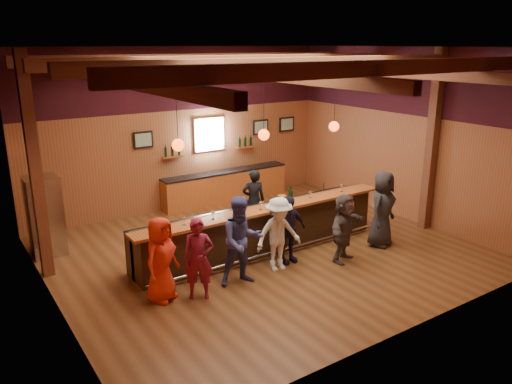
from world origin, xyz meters
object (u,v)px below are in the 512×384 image
back_bar_cabinet (226,186)px  customer_navy (288,230)px  customer_dark (382,209)px  bottle_a (290,195)px  customer_orange (161,259)px  customer_brown (344,228)px  ice_bucket (282,200)px  stainless_fridge (45,216)px  customer_denim (242,241)px  customer_white (279,234)px  customer_redvest (199,259)px  bartender (254,200)px  bar_counter (260,228)px

back_bar_cabinet → customer_navy: 4.60m
customer_dark → bottle_a: bearing=127.4°
customer_orange → customer_brown: customer_orange is taller
customer_navy → ice_bucket: bearing=69.9°
back_bar_cabinet → bottle_a: 3.85m
stainless_fridge → customer_navy: (4.22, -3.34, -0.15)m
customer_orange → customer_denim: 1.60m
customer_denim → customer_dark: same height
customer_white → ice_bucket: (0.62, 0.73, 0.43)m
customer_orange → stainless_fridge: bearing=81.3°
customer_redvest → bartender: size_ratio=0.98×
customer_redvest → customer_navy: customer_redvest is taller
bottle_a → customer_orange: bearing=-167.9°
bartender → ice_bucket: bartender is taller
customer_orange → customer_redvest: bearing=-56.6°
back_bar_cabinet → ice_bucket: (-0.84, -3.91, 0.74)m
stainless_fridge → bottle_a: (4.82, -2.63, 0.34)m
customer_dark → customer_white: bearing=154.8°
stainless_fridge → bartender: (4.68, -1.33, -0.11)m
customer_orange → customer_white: size_ratio=1.02×
customer_white → customer_navy: bearing=32.6°
back_bar_cabinet → customer_white: 4.88m
stainless_fridge → back_bar_cabinet: bearing=11.9°
ice_bucket → stainless_fridge: bearing=148.0°
back_bar_cabinet → ice_bucket: ice_bucket is taller
bar_counter → stainless_fridge: 4.81m
customer_navy → bottle_a: 1.05m
customer_dark → customer_denim: bearing=157.9°
bartender → stainless_fridge: bearing=6.6°
customer_navy → customer_brown: 1.22m
stainless_fridge → customer_brown: size_ratio=1.18×
customer_orange → customer_navy: 2.92m
customer_dark → ice_bucket: 2.40m
customer_navy → stainless_fridge: bearing=145.2°
bartender → ice_bucket: bearing=104.2°
customer_white → customer_navy: 0.43m
customer_white → bartender: 2.35m
customer_redvest → bottle_a: size_ratio=4.68×
customer_navy → customer_denim: bearing=-163.9°
bar_counter → ice_bucket: size_ratio=28.73×
customer_navy → bottle_a: (0.60, 0.71, 0.49)m
bottle_a → customer_white: bearing=-137.4°
stainless_fridge → customer_redvest: bearing=-62.7°
customer_brown → bartender: (-0.61, 2.62, 0.03)m
customer_redvest → customer_white: 1.94m
customer_redvest → customer_denim: size_ratio=0.87×
back_bar_cabinet → customer_white: size_ratio=2.53×
stainless_fridge → bottle_a: bearing=-28.6°
customer_dark → bartender: size_ratio=1.13×
stainless_fridge → customer_white: stainless_fridge is taller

